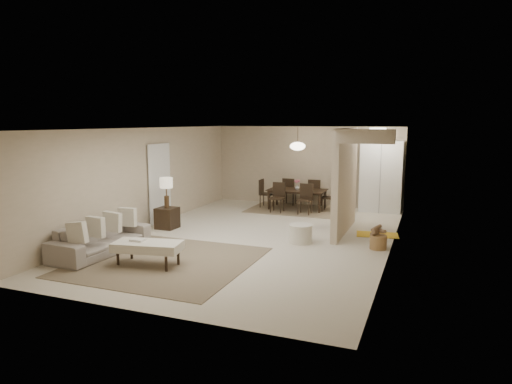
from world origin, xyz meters
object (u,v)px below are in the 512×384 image
at_px(pantry_cabinet, 381,177).
at_px(ottoman_bench, 148,247).
at_px(dining_table, 297,199).
at_px(round_pouf, 301,234).
at_px(wicker_basket, 378,242).
at_px(sofa, 101,239).
at_px(side_table, 167,218).

height_order(pantry_cabinet, ottoman_bench, pantry_cabinet).
bearing_deg(dining_table, pantry_cabinet, 12.30).
relative_size(ottoman_bench, round_pouf, 2.55).
bearing_deg(wicker_basket, round_pouf, -176.55).
bearing_deg(sofa, side_table, 1.88).
bearing_deg(side_table, round_pouf, -2.17).
relative_size(ottoman_bench, dining_table, 0.77).
height_order(side_table, dining_table, dining_table).
xyz_separation_m(pantry_cabinet, dining_table, (-2.41, -0.54, -0.75)).
height_order(pantry_cabinet, side_table, pantry_cabinet).
distance_m(pantry_cabinet, wicker_basket, 4.27).
bearing_deg(ottoman_bench, round_pouf, 38.53).
bearing_deg(dining_table, side_table, -123.53).
bearing_deg(round_pouf, wicker_basket, 3.45).
bearing_deg(pantry_cabinet, side_table, -139.08).
bearing_deg(pantry_cabinet, ottoman_bench, -117.01).
distance_m(pantry_cabinet, ottoman_bench, 7.69).
xyz_separation_m(pantry_cabinet, sofa, (-4.80, -6.52, -0.73)).
bearing_deg(side_table, ottoman_bench, -64.78).
bearing_deg(ottoman_bench, wicker_basket, 23.90).
distance_m(ottoman_bench, dining_table, 6.37).
relative_size(pantry_cabinet, round_pouf, 4.01).
bearing_deg(sofa, dining_table, -18.71).
xyz_separation_m(sofa, ottoman_bench, (1.32, -0.30, 0.04)).
distance_m(round_pouf, wicker_basket, 1.66).
bearing_deg(dining_table, ottoman_bench, -99.98).
bearing_deg(wicker_basket, ottoman_bench, -145.43).
relative_size(side_table, round_pouf, 1.00).
xyz_separation_m(pantry_cabinet, side_table, (-4.75, -4.12, -0.79)).
relative_size(sofa, dining_table, 1.25).
xyz_separation_m(side_table, dining_table, (2.34, 3.58, 0.04)).
relative_size(pantry_cabinet, side_table, 4.00).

